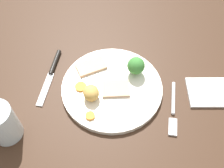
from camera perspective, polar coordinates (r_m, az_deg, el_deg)
dining_table at (r=72.83cm, az=2.71°, el=-0.82°), size 120.00×84.00×3.60cm
dinner_plate at (r=69.76cm, az=-0.00°, el=-0.80°), size 26.36×26.36×1.40cm
meat_slice_main at (r=68.27cm, az=0.81°, el=-1.01°), size 7.98×6.61×0.80cm
meat_slice_under at (r=72.83cm, az=-4.53°, el=3.80°), size 9.03×8.30×0.80cm
roast_potato_left at (r=65.90cm, az=-4.51°, el=-1.92°), size 5.61×5.80×3.90cm
carrot_coin_front at (r=69.27cm, az=-6.75°, el=-0.56°), size 3.03×3.03×0.52cm
carrot_coin_back at (r=64.55cm, az=-4.72°, el=-6.80°), size 2.35×2.35×0.62cm
broccoli_floret at (r=69.72cm, az=5.17°, el=3.91°), size 4.62×4.62×5.33cm
fork at (r=68.42cm, az=12.99°, el=-5.32°), size 2.31×15.31×0.90cm
knife at (r=75.05cm, az=-12.84°, el=2.60°), size 2.10×18.54×1.20cm
water_glass at (r=64.50cm, az=-22.59°, el=-7.82°), size 6.95×6.95×10.13cm
folded_napkin at (r=73.79cm, az=20.06°, el=-1.69°), size 12.61×11.07×0.80cm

